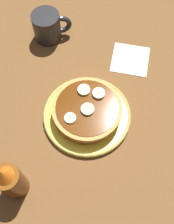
{
  "coord_description": "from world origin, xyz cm",
  "views": [
    {
      "loc": [
        -5.38,
        -31.52,
        69.28
      ],
      "look_at": [
        0.0,
        0.0,
        2.78
      ],
      "focal_mm": 44.33,
      "sensor_mm": 36.0,
      "label": 1
    }
  ],
  "objects_px": {
    "banana_slice_2": "(70,118)",
    "coffee_mug": "(48,26)",
    "plate": "(87,115)",
    "napkin": "(130,59)",
    "syrup_bottle": "(11,181)",
    "banana_slice_3": "(83,90)",
    "banana_slice_1": "(99,94)",
    "pancake_stack": "(87,110)",
    "banana_slice_0": "(89,109)"
  },
  "relations": [
    {
      "from": "pancake_stack",
      "to": "napkin",
      "type": "bearing_deg",
      "value": 45.59
    },
    {
      "from": "plate",
      "to": "coffee_mug",
      "type": "relative_size",
      "value": 2.01
    },
    {
      "from": "banana_slice_2",
      "to": "napkin",
      "type": "height_order",
      "value": "banana_slice_2"
    },
    {
      "from": "coffee_mug",
      "to": "napkin",
      "type": "relative_size",
      "value": 1.09
    },
    {
      "from": "pancake_stack",
      "to": "banana_slice_0",
      "type": "distance_m",
      "value": 0.03
    },
    {
      "from": "napkin",
      "to": "syrup_bottle",
      "type": "relative_size",
      "value": 0.72
    },
    {
      "from": "pancake_stack",
      "to": "coffee_mug",
      "type": "distance_m",
      "value": 0.31
    },
    {
      "from": "banana_slice_0",
      "to": "banana_slice_3",
      "type": "height_order",
      "value": "same"
    },
    {
      "from": "banana_slice_0",
      "to": "plate",
      "type": "bearing_deg",
      "value": 110.18
    },
    {
      "from": "coffee_mug",
      "to": "napkin",
      "type": "distance_m",
      "value": 0.27
    },
    {
      "from": "banana_slice_2",
      "to": "coffee_mug",
      "type": "height_order",
      "value": "coffee_mug"
    },
    {
      "from": "banana_slice_3",
      "to": "banana_slice_2",
      "type": "bearing_deg",
      "value": -120.81
    },
    {
      "from": "banana_slice_1",
      "to": "banana_slice_3",
      "type": "xyz_separation_m",
      "value": [
        -0.04,
        0.02,
        -0.0
      ]
    },
    {
      "from": "plate",
      "to": "napkin",
      "type": "relative_size",
      "value": 2.19
    },
    {
      "from": "plate",
      "to": "pancake_stack",
      "type": "relative_size",
      "value": 1.27
    },
    {
      "from": "banana_slice_0",
      "to": "banana_slice_2",
      "type": "bearing_deg",
      "value": -161.87
    },
    {
      "from": "pancake_stack",
      "to": "syrup_bottle",
      "type": "bearing_deg",
      "value": -141.37
    },
    {
      "from": "syrup_bottle",
      "to": "coffee_mug",
      "type": "bearing_deg",
      "value": 74.11
    },
    {
      "from": "banana_slice_1",
      "to": "napkin",
      "type": "height_order",
      "value": "banana_slice_1"
    },
    {
      "from": "banana_slice_1",
      "to": "banana_slice_3",
      "type": "distance_m",
      "value": 0.04
    },
    {
      "from": "plate",
      "to": "banana_slice_0",
      "type": "bearing_deg",
      "value": -69.82
    },
    {
      "from": "coffee_mug",
      "to": "plate",
      "type": "bearing_deg",
      "value": -76.82
    },
    {
      "from": "plate",
      "to": "banana_slice_1",
      "type": "bearing_deg",
      "value": 41.5
    },
    {
      "from": "banana_slice_0",
      "to": "banana_slice_1",
      "type": "relative_size",
      "value": 1.04
    },
    {
      "from": "banana_slice_0",
      "to": "coffee_mug",
      "type": "distance_m",
      "value": 0.32
    },
    {
      "from": "banana_slice_0",
      "to": "syrup_bottle",
      "type": "height_order",
      "value": "syrup_bottle"
    },
    {
      "from": "banana_slice_1",
      "to": "banana_slice_2",
      "type": "distance_m",
      "value": 0.1
    },
    {
      "from": "banana_slice_0",
      "to": "banana_slice_3",
      "type": "bearing_deg",
      "value": 95.81
    },
    {
      "from": "banana_slice_3",
      "to": "banana_slice_1",
      "type": "bearing_deg",
      "value": -23.66
    },
    {
      "from": "pancake_stack",
      "to": "coffee_mug",
      "type": "relative_size",
      "value": 1.59
    },
    {
      "from": "banana_slice_2",
      "to": "syrup_bottle",
      "type": "distance_m",
      "value": 0.2
    },
    {
      "from": "banana_slice_2",
      "to": "banana_slice_3",
      "type": "relative_size",
      "value": 0.9
    },
    {
      "from": "banana_slice_0",
      "to": "banana_slice_2",
      "type": "height_order",
      "value": "banana_slice_0"
    },
    {
      "from": "napkin",
      "to": "syrup_bottle",
      "type": "bearing_deg",
      "value": -138.08
    },
    {
      "from": "plate",
      "to": "banana_slice_2",
      "type": "xyz_separation_m",
      "value": [
        -0.05,
        -0.02,
        0.05
      ]
    },
    {
      "from": "syrup_bottle",
      "to": "banana_slice_1",
      "type": "bearing_deg",
      "value": 38.94
    },
    {
      "from": "banana_slice_1",
      "to": "syrup_bottle",
      "type": "distance_m",
      "value": 0.31
    },
    {
      "from": "banana_slice_3",
      "to": "napkin",
      "type": "bearing_deg",
      "value": 35.26
    },
    {
      "from": "banana_slice_0",
      "to": "banana_slice_1",
      "type": "height_order",
      "value": "same"
    },
    {
      "from": "banana_slice_2",
      "to": "banana_slice_3",
      "type": "distance_m",
      "value": 0.09
    },
    {
      "from": "banana_slice_2",
      "to": "syrup_bottle",
      "type": "height_order",
      "value": "syrup_bottle"
    },
    {
      "from": "pancake_stack",
      "to": "syrup_bottle",
      "type": "height_order",
      "value": "syrup_bottle"
    },
    {
      "from": "banana_slice_2",
      "to": "banana_slice_1",
      "type": "bearing_deg",
      "value": 34.18
    },
    {
      "from": "plate",
      "to": "banana_slice_0",
      "type": "distance_m",
      "value": 0.05
    },
    {
      "from": "banana_slice_1",
      "to": "banana_slice_2",
      "type": "relative_size",
      "value": 1.1
    },
    {
      "from": "banana_slice_3",
      "to": "coffee_mug",
      "type": "distance_m",
      "value": 0.26
    },
    {
      "from": "banana_slice_1",
      "to": "banana_slice_2",
      "type": "height_order",
      "value": "banana_slice_1"
    },
    {
      "from": "pancake_stack",
      "to": "banana_slice_2",
      "type": "distance_m",
      "value": 0.06
    },
    {
      "from": "napkin",
      "to": "coffee_mug",
      "type": "bearing_deg",
      "value": 150.43
    },
    {
      "from": "banana_slice_0",
      "to": "banana_slice_1",
      "type": "bearing_deg",
      "value": 50.27
    }
  ]
}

